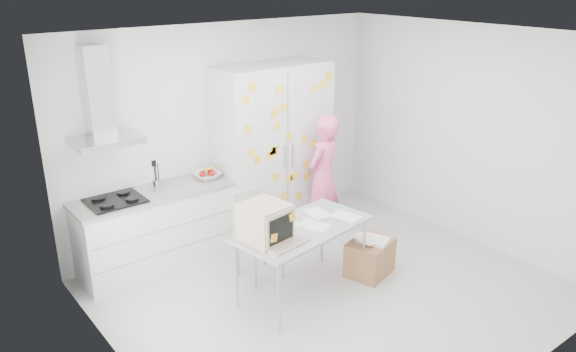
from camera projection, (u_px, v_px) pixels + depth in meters
floor at (332, 292)px, 6.10m from camera, size 4.50×4.00×0.02m
walls at (291, 157)px, 6.16m from camera, size 4.52×4.01×2.70m
ceiling at (340, 37)px, 5.15m from camera, size 4.50×4.00×0.02m
counter_run at (157, 228)px, 6.49m from camera, size 1.84×0.63×1.28m
range_hood at (100, 105)px, 5.81m from camera, size 0.70×0.48×1.01m
tall_cabinet at (272, 150)px, 7.21m from camera, size 1.50×0.68×2.20m
person at (323, 177)px, 7.10m from camera, size 0.69×0.57×1.62m
desk at (280, 227)px, 5.57m from camera, size 1.55×0.93×1.16m
chair at (256, 229)px, 6.25m from camera, size 0.47×0.47×1.00m
cardboard_box at (370, 257)px, 6.37m from camera, size 0.60×0.54×0.45m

